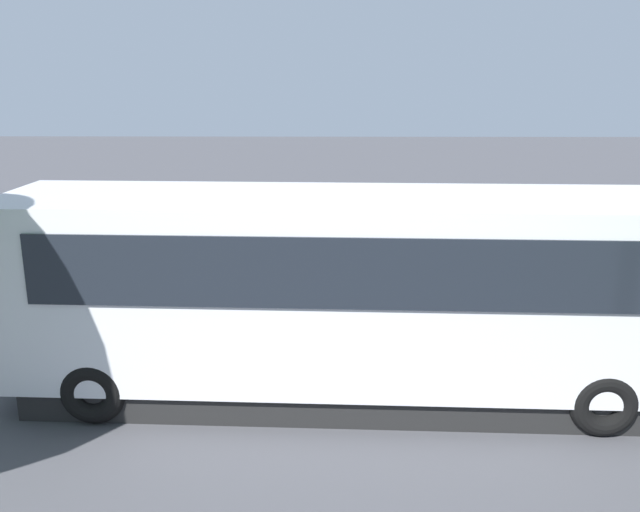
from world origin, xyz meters
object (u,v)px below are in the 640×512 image
at_px(tour_bus, 345,297).
at_px(parked_motorcycle_silver, 514,321).
at_px(spectator_left, 336,282).
at_px(spectator_centre, 295,278).
at_px(spectator_far_left, 398,280).
at_px(stunt_motorcycle, 276,233).

relative_size(tour_bus, parked_motorcycle_silver, 5.19).
relative_size(tour_bus, spectator_left, 6.14).
bearing_deg(spectator_centre, spectator_far_left, 177.55).
bearing_deg(tour_bus, spectator_centre, -71.87).
bearing_deg(spectator_centre, tour_bus, 108.13).
distance_m(spectator_far_left, spectator_left, 1.23).
bearing_deg(parked_motorcycle_silver, spectator_centre, -10.32).
bearing_deg(stunt_motorcycle, spectator_centre, 99.08).
xyz_separation_m(spectator_far_left, parked_motorcycle_silver, (-2.13, 0.67, -0.60)).
height_order(spectator_far_left, stunt_motorcycle, spectator_far_left).
relative_size(tour_bus, stunt_motorcycle, 5.63).
height_order(spectator_left, parked_motorcycle_silver, spectator_left).
xyz_separation_m(tour_bus, stunt_motorcycle, (1.59, -7.00, -0.62)).
xyz_separation_m(tour_bus, spectator_centre, (0.92, -2.81, -0.56)).
xyz_separation_m(tour_bus, parked_motorcycle_silver, (-3.26, -2.05, -1.16)).
xyz_separation_m(spectator_far_left, stunt_motorcycle, (2.72, -4.28, -0.06)).
relative_size(parked_motorcycle_silver, stunt_motorcycle, 1.09).
bearing_deg(stunt_motorcycle, spectator_far_left, 122.45).
bearing_deg(spectator_left, parked_motorcycle_silver, 168.53).
relative_size(spectator_far_left, spectator_left, 1.04).
bearing_deg(spectator_centre, spectator_left, 174.47).
relative_size(spectator_far_left, parked_motorcycle_silver, 0.88).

